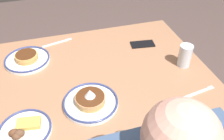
% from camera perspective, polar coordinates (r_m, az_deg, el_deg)
% --- Properties ---
extents(dining_table, '(1.14, 0.95, 0.76)m').
position_cam_1_polar(dining_table, '(1.39, -1.95, -4.93)').
color(dining_table, '#99694B').
rests_on(dining_table, ground_plane).
extents(plate_near_main, '(0.25, 0.25, 0.05)m').
position_cam_1_polar(plate_near_main, '(1.47, -18.93, 2.44)').
color(plate_near_main, white).
rests_on(plate_near_main, dining_table).
extents(plate_center_pancakes, '(0.26, 0.26, 0.09)m').
position_cam_1_polar(plate_center_pancakes, '(1.15, -4.97, -7.14)').
color(plate_center_pancakes, white).
rests_on(plate_center_pancakes, dining_table).
extents(plate_far_companion, '(0.22, 0.22, 0.05)m').
position_cam_1_polar(plate_far_companion, '(1.11, -19.45, -12.88)').
color(plate_far_companion, silver).
rests_on(plate_far_companion, dining_table).
extents(drinking_glass, '(0.07, 0.07, 0.13)m').
position_cam_1_polar(drinking_glass, '(1.40, 16.36, 2.97)').
color(drinking_glass, silver).
rests_on(drinking_glass, dining_table).
extents(cell_phone, '(0.15, 0.09, 0.01)m').
position_cam_1_polar(cell_phone, '(1.55, 7.04, 5.92)').
color(cell_phone, black).
rests_on(cell_phone, dining_table).
extents(fork_near, '(0.19, 0.06, 0.01)m').
position_cam_1_polar(fork_near, '(1.59, -12.44, 6.12)').
color(fork_near, silver).
rests_on(fork_near, dining_table).
extents(fork_far, '(0.19, 0.05, 0.01)m').
position_cam_1_polar(fork_far, '(1.28, 19.30, -4.89)').
color(fork_far, silver).
rests_on(fork_far, dining_table).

